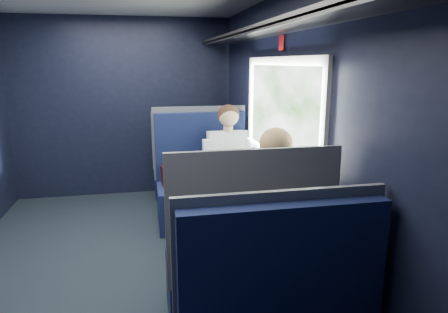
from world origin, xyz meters
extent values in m
cube|color=black|center=(0.00, 0.00, -0.01)|extent=(2.80, 4.20, 0.01)
cube|color=black|center=(1.45, 0.00, 1.15)|extent=(0.10, 4.20, 2.30)
cube|color=black|center=(0.00, 2.15, 1.15)|extent=(2.80, 0.10, 2.30)
cube|color=black|center=(0.00, -2.15, 1.15)|extent=(2.80, 0.10, 2.30)
cube|color=silver|center=(1.38, 0.00, 1.74)|extent=(0.03, 1.84, 0.07)
cube|color=silver|center=(1.38, 0.00, 0.90)|extent=(0.03, 1.84, 0.07)
cube|color=silver|center=(1.38, -0.89, 1.32)|extent=(0.03, 0.07, 0.78)
cube|color=silver|center=(1.38, 0.89, 1.32)|extent=(0.03, 0.07, 0.78)
cube|color=black|center=(1.22, 0.00, 1.98)|extent=(0.36, 4.10, 0.04)
cube|color=black|center=(1.05, 0.00, 1.96)|extent=(0.02, 4.10, 0.03)
cube|color=red|center=(1.38, 0.00, 1.89)|extent=(0.01, 0.10, 0.12)
cylinder|color=#54565E|center=(0.88, 0.00, 0.35)|extent=(0.08, 0.08, 0.70)
cube|color=silver|center=(1.06, 0.00, 0.72)|extent=(0.62, 1.00, 0.04)
cube|color=#0B1234|center=(0.85, 0.78, 0.23)|extent=(1.00, 0.50, 0.45)
cube|color=#0B1234|center=(0.85, 1.08, 0.82)|extent=(1.00, 0.10, 0.75)
cube|color=#54565E|center=(0.85, 1.14, 0.85)|extent=(1.04, 0.03, 0.82)
cube|color=#54565E|center=(0.85, 0.73, 0.55)|extent=(0.06, 0.40, 0.20)
cube|color=#3F0D0E|center=(0.56, 0.88, 0.56)|extent=(0.32, 0.19, 0.21)
cylinder|color=#3F0D0E|center=(0.56, 0.88, 0.71)|extent=(0.04, 0.13, 0.03)
cylinder|color=silver|center=(0.80, 0.60, 0.57)|extent=(0.09, 0.09, 0.24)
cylinder|color=#183DB8|center=(0.80, 0.60, 0.72)|extent=(0.05, 0.05, 0.05)
cube|color=#0B1234|center=(0.85, -0.78, 0.23)|extent=(1.00, 0.50, 0.45)
cube|color=#0B1234|center=(0.85, -1.08, 0.82)|extent=(1.00, 0.10, 0.75)
cube|color=#54565E|center=(0.85, -1.14, 0.85)|extent=(1.04, 0.03, 0.82)
cube|color=#54565E|center=(0.85, -0.73, 0.55)|extent=(0.06, 0.40, 0.20)
cube|color=#0B1234|center=(0.85, 1.88, 0.23)|extent=(1.00, 0.40, 0.45)
cube|color=#0B1234|center=(0.85, 1.64, 0.78)|extent=(1.00, 0.10, 0.66)
cube|color=#54565E|center=(0.85, 1.59, 0.80)|extent=(1.04, 0.03, 0.72)
cube|color=#0B1234|center=(0.85, -1.64, 0.78)|extent=(1.00, 0.10, 0.66)
cube|color=#54565E|center=(0.85, -1.59, 0.80)|extent=(1.04, 0.03, 0.72)
cube|color=black|center=(1.10, 0.64, 0.53)|extent=(0.36, 0.44, 0.16)
cube|color=black|center=(1.10, 0.44, 0.23)|extent=(0.32, 0.12, 0.45)
cube|color=white|center=(1.10, 0.80, 0.78)|extent=(0.40, 0.29, 0.53)
cylinder|color=#D8A88C|center=(1.10, 0.76, 1.06)|extent=(0.10, 0.10, 0.06)
sphere|color=#D8A88C|center=(1.10, 0.74, 1.20)|extent=(0.21, 0.21, 0.21)
sphere|color=#382114|center=(1.10, 0.76, 1.21)|extent=(0.22, 0.22, 0.22)
cube|color=white|center=(0.88, 0.76, 0.78)|extent=(0.09, 0.12, 0.34)
cube|color=white|center=(1.32, 0.76, 0.78)|extent=(0.09, 0.12, 0.34)
cube|color=black|center=(1.10, -0.64, 0.53)|extent=(0.36, 0.44, 0.16)
cube|color=black|center=(1.10, -0.44, 0.23)|extent=(0.32, 0.12, 0.45)
cube|color=black|center=(1.10, -0.80, 0.78)|extent=(0.40, 0.29, 0.53)
cylinder|color=#D8A88C|center=(1.10, -0.76, 1.06)|extent=(0.10, 0.10, 0.06)
sphere|color=#D8A88C|center=(1.10, -0.74, 1.20)|extent=(0.21, 0.21, 0.21)
sphere|color=tan|center=(1.10, -0.76, 1.21)|extent=(0.22, 0.22, 0.22)
cube|color=black|center=(0.88, -0.76, 0.78)|extent=(0.09, 0.12, 0.34)
cube|color=black|center=(1.32, -0.76, 0.78)|extent=(0.09, 0.12, 0.34)
cube|color=tan|center=(1.10, -0.86, 0.90)|extent=(0.26, 0.07, 0.36)
cube|color=white|center=(0.96, 0.11, 0.74)|extent=(0.54, 0.74, 0.01)
cube|color=silver|center=(1.30, 0.04, 0.75)|extent=(0.33, 0.40, 0.02)
cube|color=silver|center=(1.43, 0.04, 0.88)|extent=(0.08, 0.35, 0.24)
cube|color=black|center=(1.42, 0.04, 0.88)|extent=(0.06, 0.31, 0.20)
cylinder|color=silver|center=(1.26, 0.35, 0.82)|extent=(0.06, 0.06, 0.17)
cylinder|color=#183DB8|center=(1.26, 0.35, 0.92)|extent=(0.03, 0.03, 0.04)
cylinder|color=white|center=(1.22, 0.44, 0.79)|extent=(0.07, 0.07, 0.10)
camera|label=1|loc=(0.23, -3.25, 1.74)|focal=32.00mm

